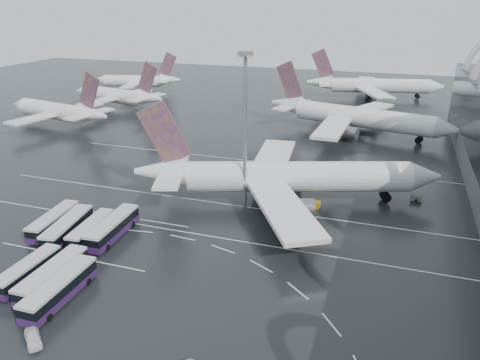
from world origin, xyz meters
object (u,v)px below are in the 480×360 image
(airliner_gate_c, at_px, (372,86))
(bus_row_near_b, at_px, (68,228))
(jet_remote_mid, at_px, (118,96))
(bus_row_near_c, at_px, (91,229))
(bus_row_near_d, at_px, (113,228))
(gse_cart_belly_d, at_px, (416,198))
(bus_row_far_b, at_px, (52,276))
(bus_row_near_a, at_px, (54,221))
(airliner_gate_b, at_px, (353,117))
(van_curve_b, at_px, (33,338))
(gse_cart_belly_e, at_px, (370,179))
(bus_row_far_a, at_px, (28,270))
(jet_remote_west, at_px, (59,112))
(airliner_main, at_px, (283,178))
(jet_remote_far, at_px, (138,81))
(gse_cart_belly_c, at_px, (314,204))
(bus_row_far_c, at_px, (60,289))
(floodlight_mast, at_px, (245,114))

(airliner_gate_c, distance_m, bus_row_near_b, 151.07)
(jet_remote_mid, xyz_separation_m, bus_row_near_c, (52.27, -91.35, -3.23))
(bus_row_near_d, height_order, gse_cart_belly_d, bus_row_near_d)
(jet_remote_mid, xyz_separation_m, bus_row_far_b, (55.97, -105.91, -3.06))
(bus_row_near_a, bearing_deg, airliner_gate_c, -23.97)
(bus_row_near_b, relative_size, bus_row_far_b, 1.03)
(airliner_gate_b, distance_m, jet_remote_mid, 88.65)
(van_curve_b, distance_m, gse_cart_belly_e, 78.08)
(bus_row_far_a, bearing_deg, jet_remote_west, 35.57)
(bus_row_near_a, relative_size, gse_cart_belly_e, 6.45)
(van_curve_b, bearing_deg, jet_remote_west, 77.34)
(bus_row_far_b, bearing_deg, jet_remote_west, 36.66)
(airliner_gate_c, relative_size, bus_row_far_b, 4.18)
(bus_row_near_b, relative_size, bus_row_far_a, 1.16)
(airliner_main, xyz_separation_m, bus_row_near_c, (-28.13, -26.53, -3.70))
(bus_row_near_d, distance_m, bus_row_far_b, 16.07)
(jet_remote_far, relative_size, bus_row_far_b, 2.97)
(bus_row_near_b, height_order, gse_cart_belly_c, bus_row_near_b)
(jet_remote_mid, height_order, bus_row_far_c, jet_remote_mid)
(bus_row_near_c, bearing_deg, van_curve_b, -164.84)
(bus_row_far_a, bearing_deg, airliner_gate_b, -20.70)
(bus_row_far_b, bearing_deg, bus_row_near_a, 37.49)
(jet_remote_west, xyz_separation_m, gse_cart_belly_e, (100.78, -17.85, -4.42))
(jet_remote_mid, distance_m, gse_cart_belly_c, 109.35)
(bus_row_near_d, bearing_deg, airliner_main, -47.66)
(bus_row_far_c, bearing_deg, bus_row_near_a, 40.05)
(bus_row_far_b, bearing_deg, bus_row_near_c, 12.97)
(bus_row_near_a, relative_size, bus_row_near_d, 0.93)
(van_curve_b, bearing_deg, airliner_gate_c, 31.10)
(jet_remote_mid, relative_size, floodlight_mast, 1.41)
(bus_row_near_b, height_order, bus_row_far_c, bus_row_far_c)
(bus_row_near_b, distance_m, gse_cart_belly_c, 47.40)
(airliner_main, relative_size, bus_row_near_a, 4.66)
(bus_row_near_c, distance_m, van_curve_b, 27.23)
(jet_remote_west, distance_m, jet_remote_mid, 29.49)
(bus_row_near_d, height_order, bus_row_far_a, bus_row_near_d)
(airliner_gate_b, height_order, gse_cart_belly_e, airliner_gate_b)
(bus_row_far_c, bearing_deg, jet_remote_mid, 27.43)
(van_curve_b, bearing_deg, bus_row_near_a, 75.14)
(van_curve_b, distance_m, gse_cart_belly_d, 76.42)
(bus_row_near_d, bearing_deg, gse_cart_belly_d, -59.08)
(gse_cart_belly_c, xyz_separation_m, gse_cart_belly_e, (9.66, 18.61, -0.13))
(airliner_gate_b, height_order, airliner_gate_c, airliner_gate_b)
(bus_row_far_a, bearing_deg, airliner_main, -35.66)
(bus_row_near_c, height_order, floodlight_mast, floodlight_mast)
(van_curve_b, bearing_deg, floodlight_mast, 26.10)
(airliner_gate_c, distance_m, bus_row_far_c, 164.04)
(airliner_gate_b, xyz_separation_m, gse_cart_belly_d, (18.64, -48.83, -4.63))
(bus_row_near_a, height_order, bus_row_far_c, bus_row_far_c)
(bus_row_near_c, bearing_deg, floodlight_mast, -50.67)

